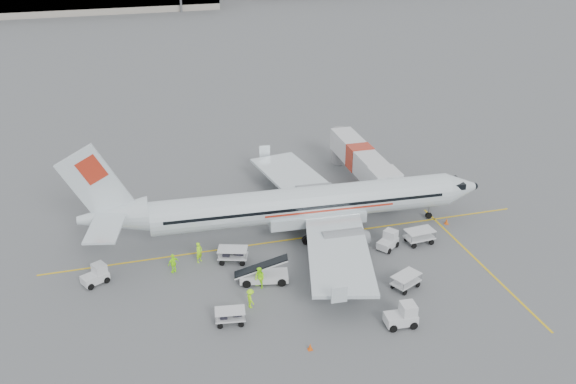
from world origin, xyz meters
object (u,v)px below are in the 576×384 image
(aircraft, at_px, (305,183))
(belt_loader, at_px, (264,267))
(tug_fore, at_px, (388,240))
(tug_aft, at_px, (95,275))
(jet_bridge, at_px, (359,165))
(tug_mid, at_px, (401,315))

(aircraft, relative_size, belt_loader, 7.05)
(tug_fore, distance_m, tug_aft, 24.82)
(belt_loader, bearing_deg, aircraft, 63.04)
(aircraft, bearing_deg, tug_fore, -34.73)
(jet_bridge, bearing_deg, aircraft, -135.01)
(jet_bridge, relative_size, tug_aft, 7.99)
(aircraft, relative_size, jet_bridge, 2.22)
(jet_bridge, relative_size, tug_fore, 8.04)
(belt_loader, bearing_deg, tug_mid, -33.43)
(tug_mid, bearing_deg, tug_fore, 74.75)
(belt_loader, relative_size, tug_aft, 2.51)
(jet_bridge, bearing_deg, belt_loader, -132.16)
(aircraft, bearing_deg, tug_mid, -77.14)
(aircraft, bearing_deg, tug_aft, -166.44)
(tug_mid, bearing_deg, jet_bridge, 79.25)
(tug_mid, bearing_deg, tug_aft, 154.88)
(aircraft, distance_m, tug_mid, 15.90)
(tug_fore, relative_size, tug_aft, 0.99)
(jet_bridge, height_order, tug_aft, jet_bridge)
(aircraft, bearing_deg, belt_loader, -125.75)
(tug_aft, bearing_deg, belt_loader, -41.93)
(belt_loader, height_order, tug_fore, belt_loader)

